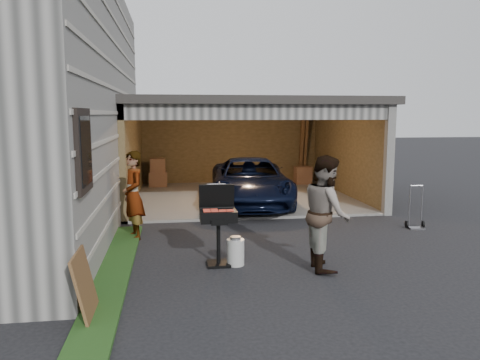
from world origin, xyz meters
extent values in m
plane|color=black|center=(0.00, 0.00, 0.00)|extent=(80.00, 80.00, 0.00)
cube|color=#193814|center=(-2.25, -1.00, 0.03)|extent=(0.50, 8.00, 0.06)
cube|color=#605E59|center=(0.75, 6.50, 0.03)|extent=(6.50, 6.00, 0.06)
cube|color=#443A1F|center=(0.75, 9.43, 1.35)|extent=(6.50, 0.15, 2.70)
cube|color=#443A1F|center=(3.92, 6.50, 1.35)|extent=(0.15, 6.00, 2.70)
cube|color=#443A1F|center=(-2.42, 6.50, 1.35)|extent=(0.15, 6.00, 2.70)
cube|color=#2D2B28|center=(0.75, 6.50, 2.80)|extent=(6.80, 6.30, 0.20)
cube|color=#474744|center=(0.75, 3.58, 2.52)|extent=(6.50, 0.16, 0.36)
cube|color=beige|center=(0.75, 4.80, 2.62)|extent=(6.00, 2.40, 0.06)
cube|color=#474744|center=(3.90, 3.55, 1.35)|extent=(0.20, 0.18, 2.70)
cube|color=brown|center=(-1.80, 8.70, 0.31)|extent=(0.60, 0.50, 0.50)
cube|color=brown|center=(-1.80, 8.70, 0.79)|extent=(0.50, 0.45, 0.45)
cube|color=brown|center=(3.20, 8.60, 0.36)|extent=(0.55, 0.50, 0.60)
cube|color=#53361C|center=(3.38, 9.20, 1.20)|extent=(0.24, 0.43, 2.20)
imported|color=black|center=(0.75, 5.20, 0.61)|extent=(2.42, 4.58, 1.23)
imported|color=silver|center=(-2.10, 2.20, 0.88)|extent=(0.63, 0.75, 1.76)
imported|color=#4F321F|center=(1.09, -0.09, 0.92)|extent=(0.77, 0.95, 1.84)
cube|color=black|center=(-0.60, 0.30, 0.02)|extent=(0.38, 0.38, 0.04)
cylinder|color=black|center=(-0.60, 0.30, 0.40)|extent=(0.06, 0.06, 0.75)
cube|color=black|center=(-0.60, 0.30, 0.83)|extent=(0.59, 0.41, 0.18)
cube|color=#59595B|center=(-0.60, 0.30, 0.91)|extent=(0.54, 0.36, 0.01)
cube|color=black|center=(-0.60, 0.56, 1.11)|extent=(0.59, 0.11, 0.41)
cylinder|color=silver|center=(-0.32, 0.27, 0.22)|extent=(0.36, 0.36, 0.43)
cube|color=#53361C|center=(-2.40, -1.50, 0.42)|extent=(0.21, 0.75, 0.83)
cube|color=slate|center=(3.90, 2.11, 0.02)|extent=(0.34, 0.24, 0.04)
cylinder|color=black|center=(3.74, 2.24, 0.08)|extent=(0.06, 0.16, 0.16)
cylinder|color=black|center=(4.09, 2.20, 0.08)|extent=(0.06, 0.16, 0.16)
cylinder|color=slate|center=(3.78, 2.24, 0.49)|extent=(0.03, 0.03, 0.94)
cylinder|color=slate|center=(4.05, 2.20, 0.49)|extent=(0.03, 0.03, 0.94)
cylinder|color=slate|center=(3.91, 2.22, 0.94)|extent=(0.27, 0.06, 0.03)
camera|label=1|loc=(-1.33, -7.12, 2.47)|focal=35.00mm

